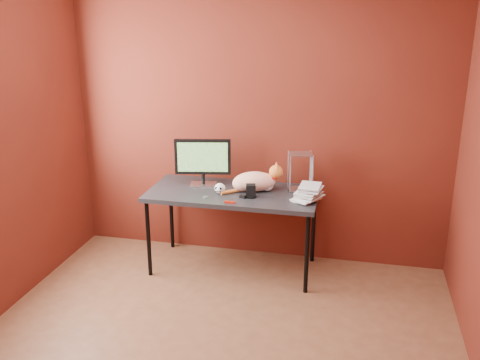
% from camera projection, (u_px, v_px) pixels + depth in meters
% --- Properties ---
extents(room, '(3.52, 3.52, 2.61)m').
position_uv_depth(room, '(204.00, 159.00, 3.21)').
color(room, brown).
rests_on(room, ground).
extents(desk, '(1.50, 0.70, 0.75)m').
position_uv_depth(desk, '(233.00, 197.00, 4.75)').
color(desk, black).
rests_on(desk, ground).
extents(monitor, '(0.50, 0.20, 0.44)m').
position_uv_depth(monitor, '(203.00, 160.00, 4.81)').
color(monitor, '#B1B2B6').
rests_on(monitor, desk).
extents(cat, '(0.52, 0.32, 0.26)m').
position_uv_depth(cat, '(255.00, 181.00, 4.72)').
color(cat, '#DF5C2F').
rests_on(cat, desk).
extents(skull_mug, '(0.10, 0.10, 0.09)m').
position_uv_depth(skull_mug, '(220.00, 188.00, 4.67)').
color(skull_mug, white).
rests_on(skull_mug, desk).
extents(speaker, '(0.10, 0.10, 0.11)m').
position_uv_depth(speaker, '(251.00, 191.00, 4.58)').
color(speaker, black).
rests_on(speaker, desk).
extents(book_stack, '(0.27, 0.29, 1.41)m').
position_uv_depth(book_stack, '(302.00, 117.00, 4.36)').
color(book_stack, beige).
rests_on(book_stack, desk).
extents(wire_rack, '(0.23, 0.21, 0.34)m').
position_uv_depth(wire_rack, '(300.00, 172.00, 4.72)').
color(wire_rack, '#B1B2B6').
rests_on(wire_rack, desk).
extents(pocket_knife, '(0.09, 0.03, 0.02)m').
position_uv_depth(pocket_knife, '(230.00, 202.00, 4.45)').
color(pocket_knife, '#A31A0C').
rests_on(pocket_knife, desk).
extents(black_gadget, '(0.06, 0.05, 0.02)m').
position_uv_depth(black_gadget, '(243.00, 197.00, 4.57)').
color(black_gadget, black).
rests_on(black_gadget, desk).
extents(washer, '(0.05, 0.05, 0.00)m').
position_uv_depth(washer, '(206.00, 197.00, 4.60)').
color(washer, '#B1B2B6').
rests_on(washer, desk).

